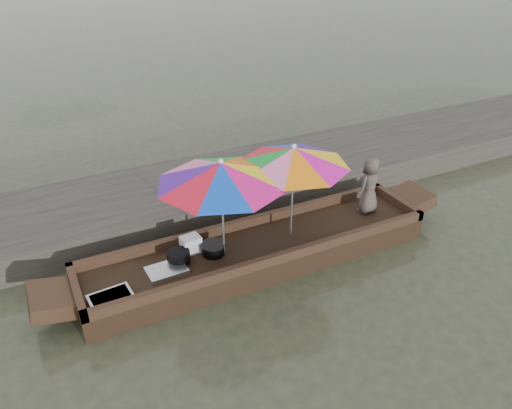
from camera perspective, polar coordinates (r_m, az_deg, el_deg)
name	(u,v)px	position (r m, az deg, el deg)	size (l,w,h in m)	color
water	(259,262)	(7.91, 0.33, -6.64)	(80.00, 80.00, 0.00)	#2F3524
dock	(206,190)	(9.50, -5.72, 1.62)	(22.00, 2.20, 0.50)	#2D2B26
boat_hull	(259,253)	(7.81, 0.33, -5.60)	(5.52, 1.20, 0.35)	black
cooking_pot	(179,257)	(7.36, -8.84, -5.95)	(0.34, 0.34, 0.18)	black
tray_crayfish	(111,299)	(6.87, -16.23, -10.33)	(0.56, 0.38, 0.09)	silver
tray_scallop	(167,270)	(7.23, -10.18, -7.42)	(0.56, 0.38, 0.06)	silver
charcoal_grill	(213,249)	(7.48, -4.91, -5.13)	(0.34, 0.34, 0.16)	black
supply_bag	(191,244)	(7.54, -7.46, -4.53)	(0.28, 0.22, 0.26)	silver
vendor	(370,185)	(8.56, 12.85, 2.18)	(0.49, 0.32, 0.99)	#4C413C
umbrella_bow	(223,209)	(7.09, -3.84, -0.52)	(1.86, 1.86, 1.55)	orange
umbrella_stern	(292,192)	(7.55, 4.17, 1.44)	(1.68, 1.68, 1.55)	#4714A5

